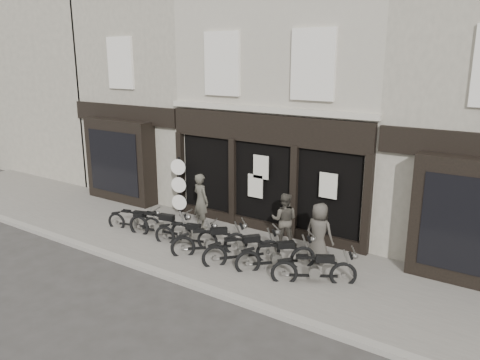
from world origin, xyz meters
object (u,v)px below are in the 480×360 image
Objects in this scene: man_centre at (284,220)px; man_right at (319,233)px; motorcycle_1 at (160,228)px; motorcycle_6 at (315,272)px; motorcycle_0 at (135,222)px; motorcycle_5 at (277,258)px; motorcycle_2 at (187,236)px; motorcycle_4 at (243,252)px; motorcycle_3 at (211,243)px; man_left at (201,201)px; advert_sign_post at (179,190)px.

man_right reaches higher than man_centre.
motorcycle_1 reaches higher than motorcycle_6.
motorcycle_0 is at bearing 148.73° from motorcycle_6.
motorcycle_5 is (4.15, 0.07, -0.01)m from motorcycle_1.
motorcycle_4 reaches higher than motorcycle_2.
motorcycle_3 is at bearing 140.55° from motorcycle_5.
man_centre is 0.97× the size of man_right.
motorcycle_4 is 0.95× the size of motorcycle_6.
man_right is (1.68, 1.24, 0.54)m from motorcycle_4.
motorcycle_3 is 2.29m from man_left.
man_centre reaches higher than motorcycle_5.
man_centre is at bearing 67.42° from motorcycle_5.
motorcycle_4 reaches higher than motorcycle_3.
motorcycle_2 is 2.09m from motorcycle_4.
motorcycle_3 is at bearing 150.43° from motorcycle_6.
man_left is (-4.84, 1.48, 0.63)m from motorcycle_6.
motorcycle_1 is at bearing 132.54° from motorcycle_3.
motorcycle_1 is 1.23× the size of motorcycle_4.
motorcycle_2 is 0.87× the size of advert_sign_post.
man_centre is at bearing 29.01° from motorcycle_4.
motorcycle_1 is 3.19m from motorcycle_4.
motorcycle_2 is at bearing 128.30° from motorcycle_4.
motorcycle_4 is at bearing 40.94° from man_right.
motorcycle_0 is at bearing 128.98° from motorcycle_4.
man_left is (-1.58, 1.54, 0.61)m from motorcycle_3.
advert_sign_post is (-4.36, 0.27, 0.17)m from man_centre.
motorcycle_0 is 1.18m from motorcycle_1.
advert_sign_post is (-1.33, 0.44, 0.07)m from man_left.
man_right is (4.37, -0.28, -0.08)m from man_left.
motorcycle_1 is 3.91m from man_centre.
motorcycle_4 is at bearing -19.67° from motorcycle_2.
motorcycle_1 is 1.15× the size of motorcycle_2.
motorcycle_0 is 1.15× the size of man_centre.
motorcycle_6 is at bearing 116.71° from man_centre.
motorcycle_0 is at bearing -119.42° from advert_sign_post.
man_centre is 0.72× the size of advert_sign_post.
man_left is (0.50, 1.41, 0.60)m from motorcycle_1.
motorcycle_2 is at bearing -17.41° from motorcycle_0.
motorcycle_6 is at bearing -17.99° from motorcycle_2.
motorcycle_0 is 1.02× the size of man_left.
man_right is (-0.47, 1.20, 0.55)m from motorcycle_6.
motorcycle_3 is 0.97× the size of man_left.
motorcycle_2 is 3.99m from man_right.
motorcycle_1 is at bearing 136.17° from motorcycle_5.
man_centre is at bearing 107.03° from motorcycle_6.
man_centre reaches higher than motorcycle_0.
man_right reaches higher than motorcycle_0.
motorcycle_5 is at bearing 175.84° from man_left.
motorcycle_0 is at bearing 133.44° from motorcycle_3.
motorcycle_1 is 1.39× the size of man_centre.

